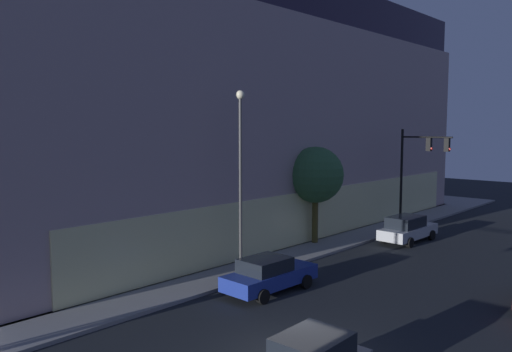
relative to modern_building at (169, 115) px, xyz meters
The scene contains 6 objects.
modern_building is the anchor object (origin of this frame).
traffic_light_far_corner 20.20m from the modern_building, 68.53° to the right, with size 0.33×3.66×6.94m.
street_lamp_sidewalk 19.03m from the modern_building, 117.37° to the right, with size 0.44×0.44×8.84m.
sidewalk_tree 16.43m from the modern_building, 94.48° to the right, with size 3.43×3.43×5.90m.
car_blue 23.34m from the modern_building, 116.81° to the right, with size 4.60×2.11×1.55m.
car_silver 21.34m from the modern_building, 80.40° to the right, with size 4.79×2.09×1.66m.
Camera 1 is at (-12.06, -9.53, 7.19)m, focal length 35.73 mm.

